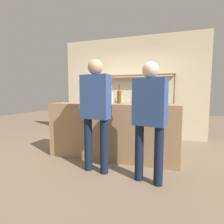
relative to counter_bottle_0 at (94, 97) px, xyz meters
name	(u,v)px	position (x,y,z in m)	size (l,w,h in m)	color
ground_plane	(112,158)	(0.38, -0.05, -1.16)	(16.00, 16.00, 0.00)	#7A6651
bar_counter	(112,131)	(0.38, -0.05, -0.64)	(2.42, 0.52, 1.04)	#997551
back_wall	(131,88)	(0.38, 1.81, 0.24)	(4.02, 0.12, 2.80)	beige
back_shelf	(130,96)	(0.38, 1.63, 0.01)	(2.36, 0.18, 1.75)	#897056
counter_bottle_0	(94,97)	(0.00, 0.00, 0.00)	(0.08, 0.08, 0.33)	black
counter_bottle_1	(159,97)	(1.22, -0.17, 0.00)	(0.08, 0.08, 0.32)	silver
counter_bottle_2	(119,96)	(0.48, 0.08, 0.03)	(0.08, 0.08, 0.38)	brown
counter_bottle_3	(111,97)	(0.38, -0.10, 0.01)	(0.08, 0.08, 0.34)	silver
counter_bottle_4	(153,97)	(1.13, -0.03, 0.00)	(0.08, 0.08, 0.34)	black
ice_bucket	(98,97)	(0.12, -0.11, 0.00)	(0.22, 0.22, 0.24)	black
cork_jar	(146,100)	(1.01, -0.12, -0.04)	(0.12, 0.12, 0.17)	silver
customer_right	(149,113)	(1.13, -0.79, -0.20)	(0.47, 0.30, 1.64)	#121C33
customer_center	(96,107)	(0.32, -0.69, -0.14)	(0.47, 0.25, 1.73)	#121C33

